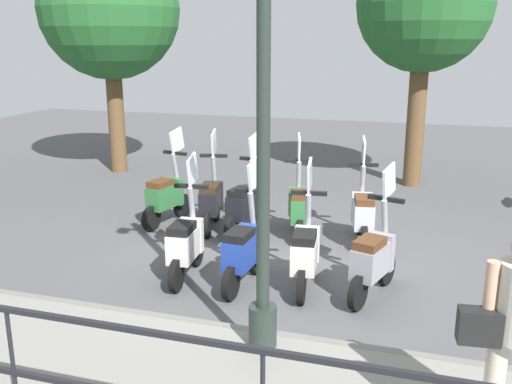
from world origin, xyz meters
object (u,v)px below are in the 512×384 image
object	(u,v)px
scooter_near_1	(305,251)
scooter_far_2	(245,204)
scooter_near_0	(374,258)
scooter_far_0	(363,212)
tree_distant	(424,6)
scooter_near_3	(186,242)
scooter_far_4	(166,195)
lamp_post_near	(263,152)
tree_large	(109,9)
scooter_far_3	(211,200)
scooter_near_2	(244,249)
scooter_far_1	(299,207)

from	to	relation	value
scooter_near_1	scooter_far_2	distance (m)	2.15
scooter_near_0	scooter_far_0	xyz separation A→B (m)	(1.77, 0.34, 0.00)
tree_distant	scooter_near_3	xyz separation A→B (m)	(-5.73, 2.52, -3.05)
scooter_near_3	scooter_far_4	size ratio (longest dim) A/B	1.00
lamp_post_near	scooter_near_3	bearing A→B (deg)	43.31
scooter_near_0	scooter_near_1	distance (m)	0.80
scooter_near_0	scooter_far_4	distance (m)	3.92
tree_large	scooter_near_1	bearing A→B (deg)	-132.64
scooter_far_0	scooter_far_3	distance (m)	2.36
scooter_near_1	scooter_near_2	world-z (taller)	same
scooter_near_1	scooter_far_2	bearing A→B (deg)	31.17
tree_distant	scooter_near_1	distance (m)	6.46
tree_large	scooter_far_2	size ratio (longest dim) A/B	3.29
lamp_post_near	scooter_far_3	xyz separation A→B (m)	(3.44, 1.85, -1.51)
tree_distant	scooter_far_0	xyz separation A→B (m)	(-3.82, 0.56, -3.05)
scooter_near_1	scooter_near_2	bearing A→B (deg)	94.21
scooter_far_3	scooter_far_4	bearing A→B (deg)	76.39
lamp_post_near	scooter_far_3	distance (m)	4.18
scooter_near_2	scooter_far_4	world-z (taller)	same
lamp_post_near	tree_distant	size ratio (longest dim) A/B	0.86
lamp_post_near	scooter_far_4	xyz separation A→B (m)	(3.46, 2.65, -1.51)
lamp_post_near	scooter_far_1	size ratio (longest dim) A/B	2.71
scooter_near_0	scooter_far_0	distance (m)	1.81
tree_large	scooter_near_2	distance (m)	7.59
lamp_post_near	scooter_far_2	xyz separation A→B (m)	(3.35, 1.27, -1.51)
scooter_far_3	tree_distant	bearing A→B (deg)	-49.03
scooter_far_1	scooter_far_0	bearing A→B (deg)	-106.30
scooter_near_2	scooter_far_3	size ratio (longest dim) A/B	1.00
scooter_near_3	scooter_far_3	world-z (taller)	same
scooter_far_2	lamp_post_near	bearing A→B (deg)	-149.99
scooter_far_0	scooter_near_0	bearing A→B (deg)	179.52
scooter_near_1	scooter_far_0	bearing A→B (deg)	-21.17
lamp_post_near	scooter_far_3	world-z (taller)	lamp_post_near
scooter_near_0	scooter_far_1	size ratio (longest dim) A/B	1.00
scooter_near_0	scooter_far_3	world-z (taller)	same
tree_large	tree_distant	bearing A→B (deg)	-84.51
tree_distant	scooter_far_3	size ratio (longest dim) A/B	3.17
tree_distant	scooter_far_0	bearing A→B (deg)	171.59
scooter_far_4	tree_large	bearing A→B (deg)	51.79
scooter_near_2	scooter_far_4	bearing A→B (deg)	49.11
lamp_post_near	scooter_near_1	xyz separation A→B (m)	(1.66, -0.04, -1.51)
scooter_near_2	scooter_far_2	distance (m)	1.93
tree_distant	scooter_far_3	distance (m)	5.70
scooter_far_1	scooter_far_3	world-z (taller)	same
scooter_far_0	scooter_far_2	distance (m)	1.78
scooter_near_0	scooter_near_1	size ratio (longest dim) A/B	1.00
scooter_near_0	scooter_near_2	xyz separation A→B (m)	(-0.15, 1.53, 0.00)
scooter_near_2	scooter_far_3	distance (m)	2.24
scooter_far_1	scooter_near_2	bearing A→B (deg)	157.11
scooter_near_3	scooter_far_1	size ratio (longest dim) A/B	1.00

